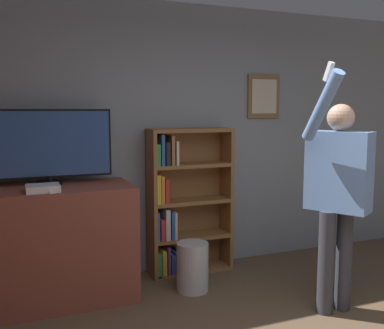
{
  "coord_description": "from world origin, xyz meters",
  "views": [
    {
      "loc": [
        -1.62,
        -1.52,
        1.65
      ],
      "look_at": [
        -0.26,
        1.81,
        1.21
      ],
      "focal_mm": 42.0,
      "sensor_mm": 36.0,
      "label": 1
    }
  ],
  "objects_px": {
    "bookshelf": "(182,204)",
    "waste_bin": "(192,267)",
    "television": "(48,146)",
    "person": "(338,187)",
    "game_console": "(43,188)"
  },
  "relations": [
    {
      "from": "bookshelf",
      "to": "waste_bin",
      "type": "height_order",
      "value": "bookshelf"
    },
    {
      "from": "person",
      "to": "waste_bin",
      "type": "bearing_deg",
      "value": -161.95
    },
    {
      "from": "person",
      "to": "waste_bin",
      "type": "relative_size",
      "value": 4.43
    },
    {
      "from": "person",
      "to": "game_console",
      "type": "bearing_deg",
      "value": -141.73
    },
    {
      "from": "television",
      "to": "person",
      "type": "relative_size",
      "value": 0.54
    },
    {
      "from": "game_console",
      "to": "person",
      "type": "relative_size",
      "value": 0.13
    },
    {
      "from": "bookshelf",
      "to": "person",
      "type": "distance_m",
      "value": 1.59
    },
    {
      "from": "bookshelf",
      "to": "waste_bin",
      "type": "xyz_separation_m",
      "value": [
        -0.08,
        -0.49,
        -0.48
      ]
    },
    {
      "from": "television",
      "to": "waste_bin",
      "type": "bearing_deg",
      "value": -17.64
    },
    {
      "from": "game_console",
      "to": "waste_bin",
      "type": "bearing_deg",
      "value": -2.21
    },
    {
      "from": "bookshelf",
      "to": "person",
      "type": "relative_size",
      "value": 0.74
    },
    {
      "from": "game_console",
      "to": "waste_bin",
      "type": "relative_size",
      "value": 0.58
    },
    {
      "from": "waste_bin",
      "to": "person",
      "type": "bearing_deg",
      "value": -42.14
    },
    {
      "from": "television",
      "to": "bookshelf",
      "type": "relative_size",
      "value": 0.74
    },
    {
      "from": "bookshelf",
      "to": "waste_bin",
      "type": "distance_m",
      "value": 0.69
    }
  ]
}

